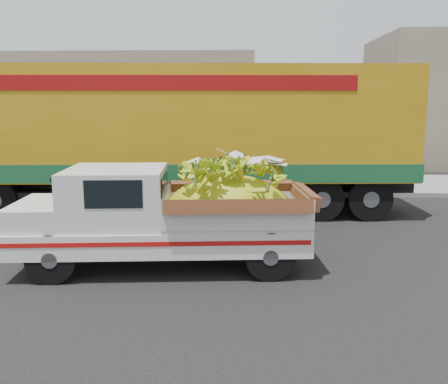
{
  "coord_description": "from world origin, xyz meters",
  "views": [
    {
      "loc": [
        0.36,
        -7.87,
        2.83
      ],
      "look_at": [
        0.1,
        1.33,
        1.23
      ],
      "focal_mm": 40.0,
      "sensor_mm": 36.0,
      "label": 1
    }
  ],
  "objects": [
    {
      "name": "semi_trailer",
      "position": [
        -1.09,
        5.17,
        2.12
      ],
      "size": [
        12.03,
        3.02,
        3.8
      ],
      "rotation": [
        0.0,
        0.0,
        0.04
      ],
      "color": "black",
      "rests_on": "ground"
    },
    {
      "name": "pickup_truck",
      "position": [
        -0.58,
        0.67,
        0.95
      ],
      "size": [
        5.15,
        2.19,
        1.76
      ],
      "rotation": [
        0.0,
        0.0,
        0.07
      ],
      "color": "black",
      "rests_on": "ground"
    },
    {
      "name": "ground",
      "position": [
        0.0,
        0.0,
        0.0
      ],
      "size": [
        100.0,
        100.0,
        0.0
      ],
      "primitive_type": "plane",
      "color": "black",
      "rests_on": "ground"
    },
    {
      "name": "sidewalk",
      "position": [
        0.0,
        9.72,
        0.07
      ],
      "size": [
        60.0,
        4.0,
        0.14
      ],
      "primitive_type": "cube",
      "color": "gray",
      "rests_on": "ground"
    },
    {
      "name": "building_left",
      "position": [
        -8.0,
        15.62,
        2.5
      ],
      "size": [
        18.0,
        6.0,
        5.0
      ],
      "primitive_type": "cube",
      "color": "gray",
      "rests_on": "ground"
    },
    {
      "name": "curb",
      "position": [
        0.0,
        7.62,
        0.07
      ],
      "size": [
        60.0,
        0.25,
        0.15
      ],
      "primitive_type": "cube",
      "color": "gray",
      "rests_on": "ground"
    }
  ]
}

